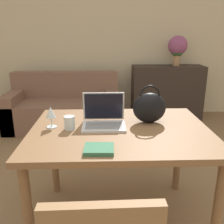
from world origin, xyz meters
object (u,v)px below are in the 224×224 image
couch (64,108)px  wine_glass (51,113)px  drinking_glass (69,123)px  handbag (149,107)px  flower_vase (178,47)px  laptop (104,117)px

couch → wine_glass: bearing=-83.2°
drinking_glass → handbag: 0.58m
wine_glass → flower_vase: flower_vase is taller
wine_glass → handbag: size_ratio=0.53×
laptop → drinking_glass: size_ratio=3.22×
flower_vase → laptop: bearing=-116.4°
laptop → flower_vase: bearing=63.6°
couch → wine_glass: (0.25, -2.09, 0.59)m
couch → drinking_glass: bearing=-79.9°
laptop → handbag: size_ratio=1.07×
couch → handbag: size_ratio=5.99×
handbag → laptop: bearing=-173.5°
drinking_glass → wine_glass: 0.15m
handbag → flower_vase: flower_vase is taller
laptop → drinking_glass: (-0.24, -0.08, -0.01)m
wine_glass → flower_vase: size_ratio=0.31×
wine_glass → handbag: (0.70, 0.08, 0.01)m
handbag → flower_vase: (0.87, 2.38, 0.30)m
laptop → flower_vase: (1.20, 2.42, 0.35)m
wine_glass → handbag: 0.70m
flower_vase → wine_glass: bearing=-122.5°
drinking_glass → wine_glass: bearing=162.3°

